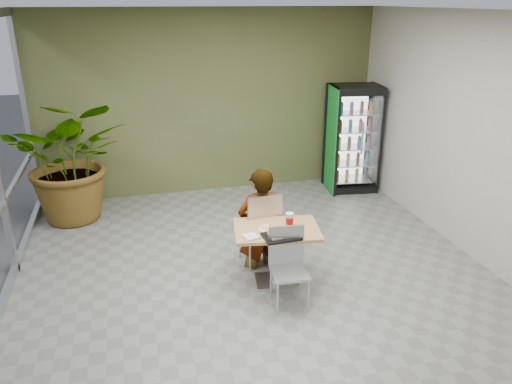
# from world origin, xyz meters

# --- Properties ---
(ground) EXTENTS (7.00, 7.00, 0.00)m
(ground) POSITION_xyz_m (0.00, 0.00, 0.00)
(ground) COLOR gray
(ground) RESTS_ON ground
(room_envelope) EXTENTS (6.00, 7.00, 3.20)m
(room_envelope) POSITION_xyz_m (0.00, 0.00, 1.60)
(room_envelope) COLOR beige
(room_envelope) RESTS_ON ground
(dining_table) EXTENTS (1.11, 0.86, 0.75)m
(dining_table) POSITION_xyz_m (0.20, 0.04, 0.54)
(dining_table) COLOR tan
(dining_table) RESTS_ON ground
(chair_far) EXTENTS (0.51, 0.51, 1.04)m
(chair_far) POSITION_xyz_m (0.14, 0.50, 0.61)
(chair_far) COLOR #B1B4B6
(chair_far) RESTS_ON ground
(chair_near) EXTENTS (0.44, 0.45, 0.93)m
(chair_near) POSITION_xyz_m (0.20, -0.39, 0.54)
(chair_near) COLOR #B1B4B6
(chair_near) RESTS_ON ground
(seated_woman) EXTENTS (0.65, 0.46, 1.64)m
(seated_woman) POSITION_xyz_m (0.13, 0.55, 0.52)
(seated_woman) COLOR black
(seated_woman) RESTS_ON ground
(pizza_plate) EXTENTS (0.30, 0.30, 0.03)m
(pizza_plate) POSITION_xyz_m (0.08, 0.04, 0.77)
(pizza_plate) COLOR silver
(pizza_plate) RESTS_ON dining_table
(soda_cup) EXTENTS (0.09, 0.09, 0.17)m
(soda_cup) POSITION_xyz_m (0.37, 0.06, 0.83)
(soda_cup) COLOR silver
(soda_cup) RESTS_ON dining_table
(napkin_stack) EXTENTS (0.20, 0.20, 0.02)m
(napkin_stack) POSITION_xyz_m (-0.16, -0.12, 0.76)
(napkin_stack) COLOR silver
(napkin_stack) RESTS_ON dining_table
(cafeteria_tray) EXTENTS (0.44, 0.33, 0.02)m
(cafeteria_tray) POSITION_xyz_m (0.18, -0.21, 0.76)
(cafeteria_tray) COLOR black
(cafeteria_tray) RESTS_ON dining_table
(beverage_fridge) EXTENTS (0.95, 0.77, 1.91)m
(beverage_fridge) POSITION_xyz_m (2.50, 2.89, 0.96)
(beverage_fridge) COLOR black
(beverage_fridge) RESTS_ON ground
(potted_plant) EXTENTS (1.91, 1.70, 1.96)m
(potted_plant) POSITION_xyz_m (-2.30, 2.75, 0.98)
(potted_plant) COLOR #296428
(potted_plant) RESTS_ON ground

